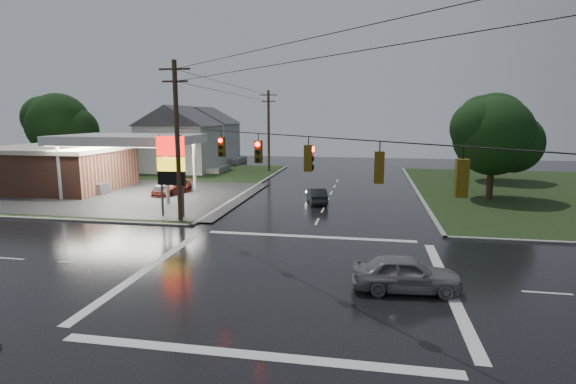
% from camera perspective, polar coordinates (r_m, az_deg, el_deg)
% --- Properties ---
extents(ground, '(120.00, 120.00, 0.00)m').
position_cam_1_polar(ground, '(21.15, 0.23, -10.68)').
color(ground, black).
rests_on(ground, ground).
extents(grass_nw, '(36.00, 36.00, 0.08)m').
position_cam_1_polar(grass_nw, '(54.70, -22.46, 1.31)').
color(grass_nw, black).
rests_on(grass_nw, ground).
extents(gas_station, '(26.20, 18.00, 5.60)m').
position_cam_1_polar(gas_station, '(49.08, -26.27, 3.11)').
color(gas_station, '#2D2D2D').
rests_on(gas_station, ground).
extents(pylon_sign, '(2.00, 0.35, 6.00)m').
position_cam_1_polar(pylon_sign, '(33.26, -14.63, 3.63)').
color(pylon_sign, '#59595E').
rests_on(pylon_sign, ground).
extents(utility_pole_nw, '(2.20, 0.32, 11.00)m').
position_cam_1_polar(utility_pole_nw, '(31.81, -13.87, 6.49)').
color(utility_pole_nw, '#382619').
rests_on(utility_pole_nw, ground).
extents(utility_pole_n, '(2.20, 0.32, 10.50)m').
position_cam_1_polar(utility_pole_n, '(58.98, -2.48, 7.90)').
color(utility_pole_n, '#382619').
rests_on(utility_pole_n, ground).
extents(traffic_signals, '(26.87, 26.87, 1.47)m').
position_cam_1_polar(traffic_signals, '(19.82, 0.29, 7.14)').
color(traffic_signals, black).
rests_on(traffic_signals, ground).
extents(house_near, '(11.05, 8.48, 8.60)m').
position_cam_1_polar(house_near, '(60.71, -13.57, 6.69)').
color(house_near, silver).
rests_on(house_near, ground).
extents(house_far, '(11.05, 8.48, 8.60)m').
position_cam_1_polar(house_far, '(72.19, -10.46, 7.25)').
color(house_far, silver).
rests_on(house_far, ground).
extents(tree_nw_behind, '(8.93, 7.60, 10.00)m').
position_cam_1_polar(tree_nw_behind, '(61.98, -27.01, 7.61)').
color(tree_nw_behind, black).
rests_on(tree_nw_behind, ground).
extents(tree_ne_near, '(7.99, 6.80, 8.98)m').
position_cam_1_polar(tree_ne_near, '(42.91, 24.83, 6.44)').
color(tree_ne_near, black).
rests_on(tree_ne_near, ground).
extents(tree_ne_far, '(8.46, 7.20, 9.80)m').
position_cam_1_polar(tree_ne_far, '(55.25, 24.82, 7.63)').
color(tree_ne_far, black).
rests_on(tree_ne_far, ground).
extents(car_north, '(2.34, 4.21, 1.31)m').
position_cam_1_polar(car_north, '(38.03, 3.67, -0.44)').
color(car_north, black).
rests_on(car_north, ground).
extents(car_crossing, '(4.66, 2.17, 1.55)m').
position_cam_1_polar(car_crossing, '(19.92, 14.77, -9.97)').
color(car_crossing, slate).
rests_on(car_crossing, ground).
extents(car_pump, '(2.93, 4.88, 1.32)m').
position_cam_1_polar(car_pump, '(43.16, -14.52, 0.49)').
color(car_pump, '#581B14').
rests_on(car_pump, ground).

